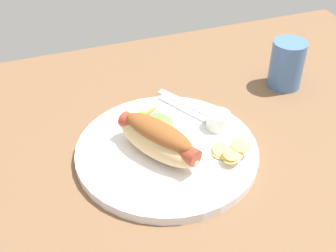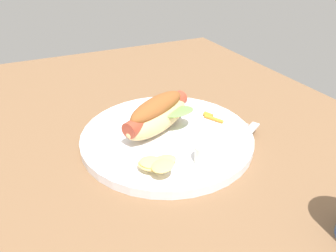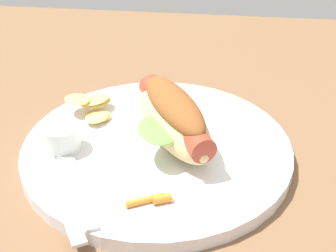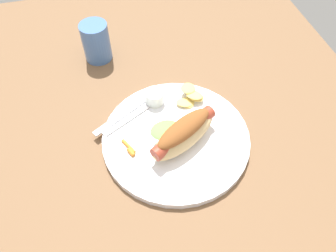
# 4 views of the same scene
# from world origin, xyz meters

# --- Properties ---
(ground_plane) EXTENTS (1.20, 0.90, 0.02)m
(ground_plane) POSITION_xyz_m (0.00, 0.00, -0.01)
(ground_plane) COLOR brown
(plate) EXTENTS (0.31, 0.31, 0.02)m
(plate) POSITION_xyz_m (0.02, -0.03, 0.01)
(plate) COLOR white
(plate) RESTS_ON ground_plane
(hot_dog) EXTENTS (0.13, 0.17, 0.06)m
(hot_dog) POSITION_xyz_m (0.04, -0.02, 0.05)
(hot_dog) COLOR #DBB77A
(hot_dog) RESTS_ON plate
(sauce_ramekin) EXTENTS (0.04, 0.04, 0.03)m
(sauce_ramekin) POSITION_xyz_m (-0.08, -0.05, 0.03)
(sauce_ramekin) COLOR white
(sauce_ramekin) RESTS_ON plate
(fork) EXTENTS (0.09, 0.15, 0.00)m
(fork) POSITION_xyz_m (-0.05, -0.10, 0.02)
(fork) COLOR silver
(fork) RESTS_ON plate
(knife) EXTENTS (0.09, 0.14, 0.00)m
(knife) POSITION_xyz_m (-0.06, -0.12, 0.02)
(knife) COLOR silver
(knife) RESTS_ON plate
(chips_pile) EXTENTS (0.07, 0.07, 0.02)m
(chips_pile) POSITION_xyz_m (-0.07, 0.03, 0.03)
(chips_pile) COLOR #E4C565
(chips_pile) RESTS_ON plate
(carrot_garnish) EXTENTS (0.05, 0.02, 0.01)m
(carrot_garnish) POSITION_xyz_m (0.03, -0.13, 0.02)
(carrot_garnish) COLOR orange
(carrot_garnish) RESTS_ON plate
(drinking_cup) EXTENTS (0.07, 0.07, 0.10)m
(drinking_cup) POSITION_xyz_m (-0.28, -0.15, 0.05)
(drinking_cup) COLOR #4770B2
(drinking_cup) RESTS_ON ground_plane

